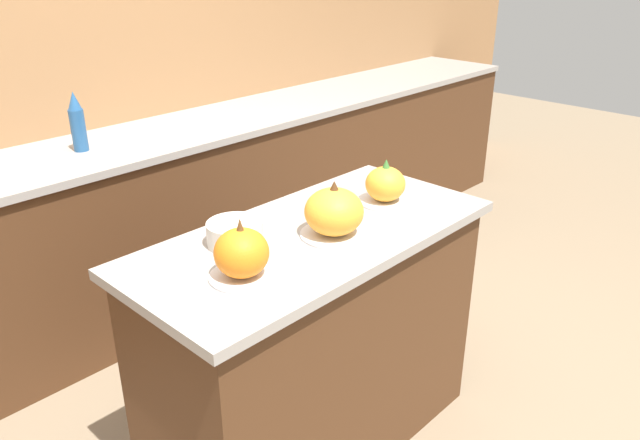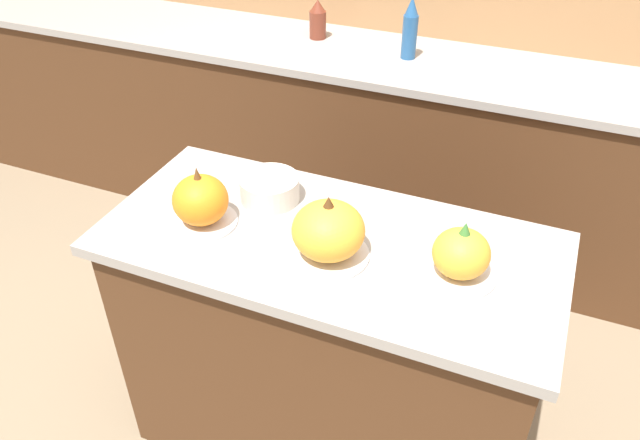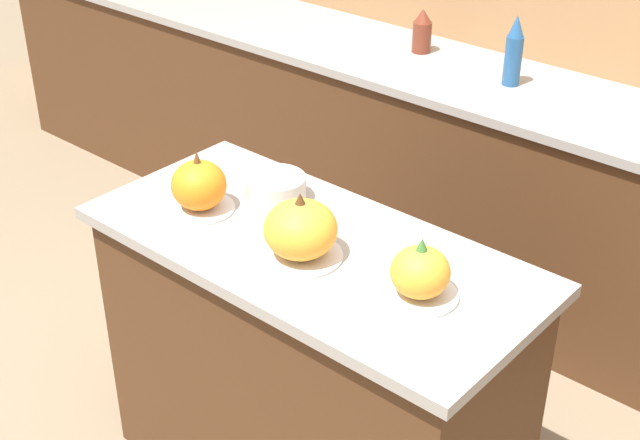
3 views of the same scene
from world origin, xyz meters
TOP-DOWN VIEW (x-y plane):
  - ground_plane at (0.00, 0.00)m, footprint 12.00×12.00m
  - kitchen_island at (0.00, 0.00)m, footprint 1.30×0.60m
  - back_counter at (0.00, 1.29)m, footprint 6.00×0.60m
  - pumpkin_cake_left at (-0.36, -0.07)m, footprint 0.20×0.20m
  - pumpkin_cake_center at (0.03, -0.07)m, footprint 0.22×0.22m
  - pumpkin_cake_right at (0.37, -0.01)m, footprint 0.20×0.20m
  - bottle_tall at (-0.15, 1.30)m, footprint 0.07×0.07m
  - bottle_short at (-0.61, 1.38)m, footprint 0.08×0.08m
  - mixing_bowl at (-0.24, 0.12)m, footprint 0.18×0.18m

SIDE VIEW (x-z plane):
  - ground_plane at x=0.00m, z-range 0.00..0.00m
  - kitchen_island at x=0.00m, z-range 0.00..0.91m
  - back_counter at x=0.00m, z-range 0.00..0.93m
  - mixing_bowl at x=-0.24m, z-range 0.90..0.98m
  - pumpkin_cake_right at x=0.37m, z-range 0.89..1.05m
  - pumpkin_cake_left at x=-0.36m, z-range 0.88..1.07m
  - pumpkin_cake_center at x=0.03m, z-range 0.89..1.08m
  - bottle_short at x=-0.61m, z-range 0.93..1.11m
  - bottle_tall at x=-0.15m, z-range 0.93..1.19m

